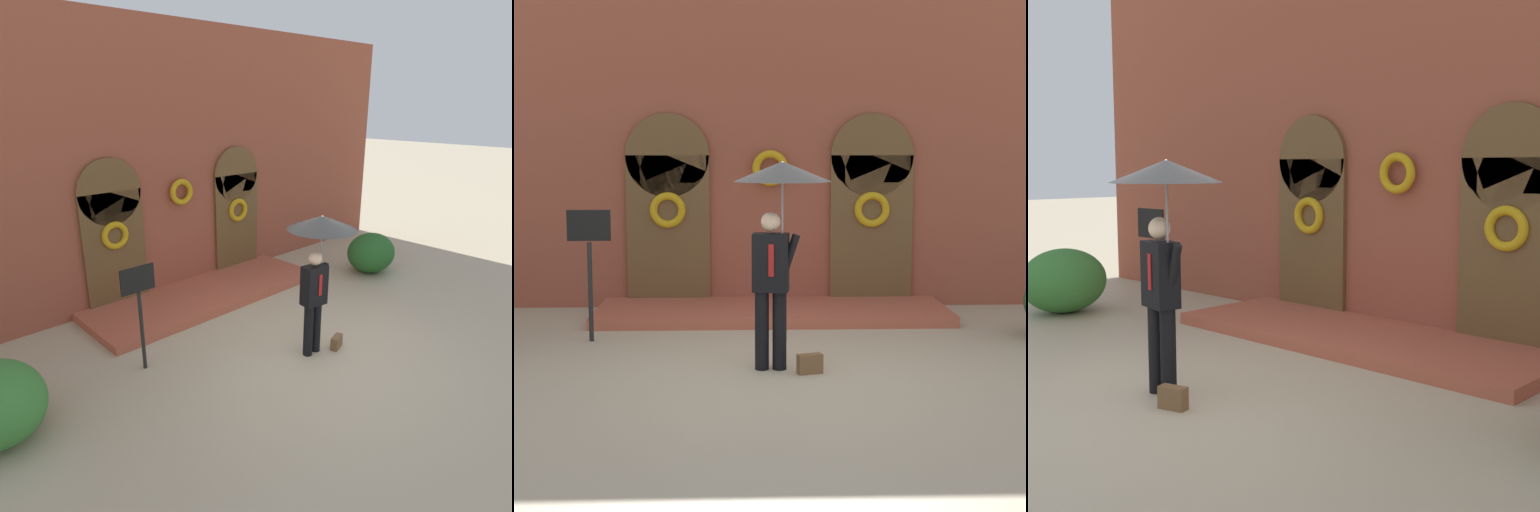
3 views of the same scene
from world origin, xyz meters
The scene contains 6 objects.
ground_plane centered at (0.00, 0.00, 0.00)m, with size 80.00×80.00×0.00m, color tan.
building_facade centered at (0.00, 4.15, 2.68)m, with size 14.00×2.30×5.60m.
person_with_umbrella centered at (-0.03, 0.02, 1.91)m, with size 1.10×1.10×2.36m.
handbag centered at (0.30, -0.18, 0.11)m, with size 0.28×0.12×0.22m, color brown.
sign_post centered at (-2.42, 1.54, 1.16)m, with size 0.56×0.06×1.72m.
shrub_left centered at (-4.57, 1.38, 0.51)m, with size 1.18×1.36×1.01m, color #387A33.
Camera 3 is at (5.61, -4.15, 2.31)m, focal length 50.00 mm.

